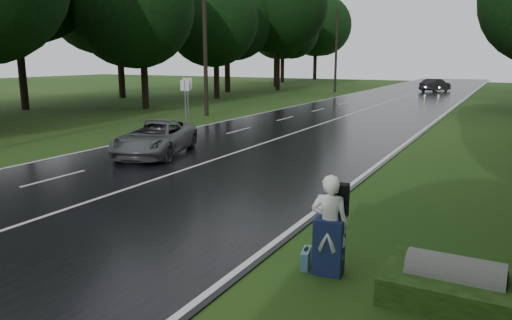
# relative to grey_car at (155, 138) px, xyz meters

# --- Properties ---
(ground) EXTENTS (160.00, 160.00, 0.00)m
(ground) POSITION_rel_grey_car_xyz_m (2.67, -6.68, -0.72)
(ground) COLOR #244314
(ground) RESTS_ON ground
(road) EXTENTS (12.00, 140.00, 0.04)m
(road) POSITION_rel_grey_car_xyz_m (2.67, 13.32, -0.70)
(road) COLOR black
(road) RESTS_ON ground
(lane_center) EXTENTS (0.12, 140.00, 0.01)m
(lane_center) POSITION_rel_grey_car_xyz_m (2.67, 13.32, -0.68)
(lane_center) COLOR silver
(lane_center) RESTS_ON road
(grey_car) EXTENTS (3.68, 5.38, 1.37)m
(grey_car) POSITION_rel_grey_car_xyz_m (0.00, 0.00, 0.00)
(grey_car) COLOR #515557
(grey_car) RESTS_ON road
(far_car) EXTENTS (3.09, 4.75, 1.48)m
(far_car) POSITION_rel_grey_car_xyz_m (4.40, 44.94, 0.06)
(far_car) COLOR black
(far_car) RESTS_ON road
(hitchhiker) EXTENTS (0.72, 0.66, 1.88)m
(hitchhiker) POSITION_rel_grey_car_xyz_m (9.96, -7.09, 0.15)
(hitchhiker) COLOR silver
(hitchhiker) RESTS_ON ground
(suitcase) EXTENTS (0.25, 0.51, 0.35)m
(suitcase) POSITION_rel_grey_car_xyz_m (9.49, -7.04, -0.55)
(suitcase) COLOR teal
(suitcase) RESTS_ON ground
(culvert) EXTENTS (1.50, 0.75, 0.75)m
(culvert) POSITION_rel_grey_car_xyz_m (12.09, -7.04, -0.72)
(culvert) COLOR slate
(culvert) RESTS_ON ground
(utility_pole_mid) EXTENTS (1.80, 0.28, 10.42)m
(utility_pole_mid) POSITION_rel_grey_car_xyz_m (-5.83, 12.37, -0.72)
(utility_pole_mid) COLOR black
(utility_pole_mid) RESTS_ON ground
(utility_pole_far) EXTENTS (1.80, 0.28, 9.23)m
(utility_pole_far) POSITION_rel_grey_car_xyz_m (-5.83, 39.02, -0.72)
(utility_pole_far) COLOR black
(utility_pole_far) RESTS_ON ground
(road_sign_a) EXTENTS (0.63, 0.10, 2.62)m
(road_sign_a) POSITION_rel_grey_car_xyz_m (-4.53, 8.23, -0.72)
(road_sign_a) COLOR white
(road_sign_a) RESTS_ON ground
(road_sign_b) EXTENTS (0.66, 0.10, 2.74)m
(road_sign_b) POSITION_rel_grey_car_xyz_m (-4.53, 8.49, -0.72)
(road_sign_b) COLOR white
(road_sign_b) RESTS_ON ground
(tree_left_d) EXTENTS (8.09, 8.09, 12.64)m
(tree_left_d) POSITION_rel_grey_car_xyz_m (-12.79, 14.20, -0.72)
(tree_left_d) COLOR black
(tree_left_d) RESTS_ON ground
(tree_left_e) EXTENTS (7.97, 7.97, 12.45)m
(tree_left_e) POSITION_rel_grey_car_xyz_m (-13.18, 25.09, -0.72)
(tree_left_e) COLOR black
(tree_left_e) RESTS_ON ground
(tree_left_f) EXTENTS (11.42, 11.42, 17.84)m
(tree_left_f) POSITION_rel_grey_car_xyz_m (-13.14, 38.83, -0.72)
(tree_left_f) COLOR black
(tree_left_f) RESTS_ON ground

